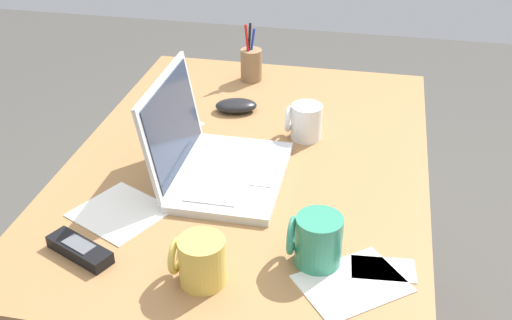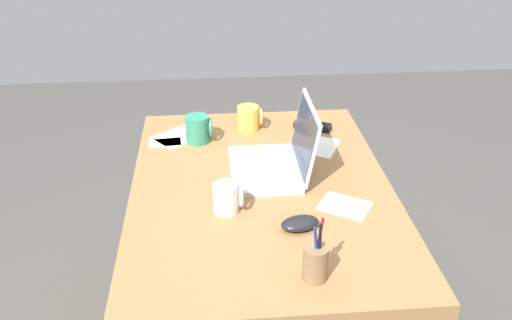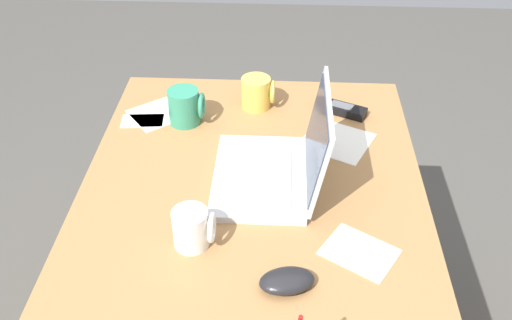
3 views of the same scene
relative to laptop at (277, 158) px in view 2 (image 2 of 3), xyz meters
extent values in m
cube|color=#9E7042|center=(0.09, -0.06, -0.42)|extent=(1.14, 0.81, 0.74)
cube|color=silver|center=(0.00, -0.04, -0.04)|extent=(0.31, 0.22, 0.02)
cube|color=silver|center=(0.00, -0.02, -0.03)|extent=(0.26, 0.11, 0.00)
cube|color=silver|center=(0.00, -0.11, -0.03)|extent=(0.09, 0.05, 0.00)
cube|color=silver|center=(0.00, 0.09, 0.08)|extent=(0.30, 0.04, 0.21)
cube|color=#283347|center=(0.00, 0.08, 0.08)|extent=(0.27, 0.03, 0.19)
ellipsoid|color=black|center=(0.32, 0.02, -0.03)|extent=(0.09, 0.12, 0.03)
cylinder|color=#338C6B|center=(-0.24, -0.26, 0.00)|extent=(0.08, 0.08, 0.10)
torus|color=#338C6B|center=(-0.24, -0.21, 0.01)|extent=(0.07, 0.01, 0.07)
cylinder|color=#E0BC4C|center=(-0.33, -0.07, 0.00)|extent=(0.08, 0.08, 0.09)
torus|color=#E0BC4C|center=(-0.33, -0.02, 0.00)|extent=(0.07, 0.01, 0.07)
cylinder|color=white|center=(0.22, -0.18, 0.00)|extent=(0.07, 0.07, 0.09)
torus|color=white|center=(0.22, -0.13, 0.00)|extent=(0.06, 0.01, 0.06)
cube|color=black|center=(-0.31, 0.17, -0.03)|extent=(0.10, 0.14, 0.02)
cube|color=#595B60|center=(-0.31, 0.17, -0.02)|extent=(0.05, 0.07, 0.00)
cylinder|color=olive|center=(0.53, 0.03, 0.00)|extent=(0.06, 0.06, 0.09)
cylinder|color=#1933B2|center=(0.54, 0.03, 0.04)|extent=(0.01, 0.02, 0.14)
cylinder|color=black|center=(0.54, 0.04, 0.05)|extent=(0.02, 0.01, 0.15)
cylinder|color=red|center=(0.52, 0.03, 0.05)|extent=(0.01, 0.02, 0.15)
cube|color=white|center=(0.23, 0.17, -0.05)|extent=(0.17, 0.18, 0.00)
cube|color=white|center=(-0.17, 0.15, -0.05)|extent=(0.21, 0.22, 0.00)
cube|color=white|center=(-0.24, -0.38, -0.05)|extent=(0.07, 0.12, 0.00)
cube|color=white|center=(-0.29, -0.33, -0.05)|extent=(0.21, 0.22, 0.00)
camera|label=1|loc=(-1.13, -0.33, 0.71)|focal=44.41mm
camera|label=2|loc=(1.58, -0.21, 0.86)|focal=39.34mm
camera|label=3|loc=(1.06, 0.00, 0.82)|focal=40.25mm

